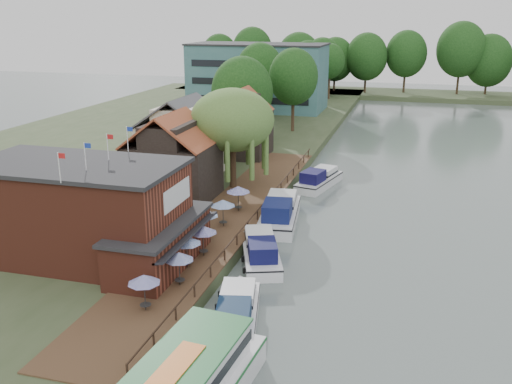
% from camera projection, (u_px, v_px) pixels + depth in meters
% --- Properties ---
extents(ground, '(260.00, 260.00, 0.00)m').
position_uv_depth(ground, '(292.00, 288.00, 40.19)').
color(ground, slate).
rests_on(ground, ground).
extents(land_bank, '(50.00, 140.00, 1.00)m').
position_uv_depth(land_bank, '(136.00, 148.00, 79.97)').
color(land_bank, '#384728').
rests_on(land_bank, ground).
extents(quay_deck, '(6.00, 50.00, 0.10)m').
position_uv_depth(quay_deck, '(229.00, 217.00, 51.14)').
color(quay_deck, '#47301E').
rests_on(quay_deck, land_bank).
extents(quay_rail, '(0.20, 49.00, 1.00)m').
position_uv_depth(quay_rail, '(259.00, 214.00, 50.76)').
color(quay_rail, black).
rests_on(quay_rail, land_bank).
extents(pub, '(20.00, 11.00, 7.30)m').
position_uv_depth(pub, '(102.00, 213.00, 41.52)').
color(pub, maroon).
rests_on(pub, land_bank).
extents(hotel_block, '(25.40, 12.40, 12.30)m').
position_uv_depth(hotel_block, '(258.00, 76.00, 108.04)').
color(hotel_block, '#38666B').
rests_on(hotel_block, land_bank).
extents(cottage_a, '(8.60, 7.60, 8.50)m').
position_uv_depth(cottage_a, '(173.00, 157.00, 55.37)').
color(cottage_a, black).
rests_on(cottage_a, land_bank).
extents(cottage_b, '(9.60, 8.60, 8.50)m').
position_uv_depth(cottage_b, '(184.00, 135.00, 65.33)').
color(cottage_b, beige).
rests_on(cottage_b, land_bank).
extents(cottage_c, '(7.60, 7.60, 8.50)m').
position_uv_depth(cottage_c, '(240.00, 123.00, 72.56)').
color(cottage_c, black).
rests_on(cottage_c, land_bank).
extents(willow, '(8.60, 8.60, 10.43)m').
position_uv_depth(willow, '(232.00, 139.00, 58.51)').
color(willow, '#476B2D').
rests_on(willow, land_bank).
extents(umbrella_0, '(2.02, 2.02, 2.38)m').
position_uv_depth(umbrella_0, '(145.00, 293.00, 34.69)').
color(umbrella_0, navy).
rests_on(umbrella_0, quay_deck).
extents(umbrella_1, '(2.02, 2.02, 2.38)m').
position_uv_depth(umbrella_1, '(179.00, 269.00, 37.94)').
color(umbrella_1, navy).
rests_on(umbrella_1, quay_deck).
extents(umbrella_2, '(2.12, 2.12, 2.38)m').
position_uv_depth(umbrella_2, '(187.00, 252.00, 40.61)').
color(umbrella_2, navy).
rests_on(umbrella_2, quay_deck).
extents(umbrella_3, '(2.11, 2.11, 2.38)m').
position_uv_depth(umbrella_3, '(203.00, 241.00, 42.62)').
color(umbrella_3, navy).
rests_on(umbrella_3, quay_deck).
extents(umbrella_4, '(2.15, 2.15, 2.38)m').
position_uv_depth(umbrella_4, '(205.00, 223.00, 46.11)').
color(umbrella_4, '#1C4B9A').
rests_on(umbrella_4, quay_deck).
extents(umbrella_5, '(2.13, 2.13, 2.38)m').
position_uv_depth(umbrella_5, '(223.00, 213.00, 48.55)').
color(umbrella_5, '#1C4A9A').
rests_on(umbrella_5, quay_deck).
extents(umbrella_6, '(2.22, 2.22, 2.38)m').
position_uv_depth(umbrella_6, '(238.00, 199.00, 52.31)').
color(umbrella_6, navy).
rests_on(umbrella_6, quay_deck).
extents(cruiser_0, '(4.86, 9.55, 2.18)m').
position_uv_depth(cruiser_0, '(236.00, 309.00, 35.23)').
color(cruiser_0, white).
rests_on(cruiser_0, ground).
extents(cruiser_1, '(6.07, 9.91, 2.27)m').
position_uv_depth(cruiser_1, '(261.00, 247.00, 44.38)').
color(cruiser_1, white).
rests_on(cruiser_1, ground).
extents(cruiser_2, '(4.85, 11.20, 2.67)m').
position_uv_depth(cruiser_2, '(280.00, 209.00, 52.42)').
color(cruiser_2, silver).
rests_on(cruiser_2, ground).
extents(cruiser_3, '(5.03, 9.70, 2.22)m').
position_uv_depth(cruiser_3, '(319.00, 177.00, 63.53)').
color(cruiser_3, silver).
rests_on(cruiser_3, ground).
extents(bank_tree_0, '(8.90, 8.90, 11.88)m').
position_uv_depth(bank_tree_0, '(242.00, 98.00, 81.98)').
color(bank_tree_0, '#143811').
rests_on(bank_tree_0, land_bank).
extents(bank_tree_1, '(7.51, 7.51, 12.69)m').
position_uv_depth(bank_tree_1, '(293.00, 90.00, 87.18)').
color(bank_tree_1, '#143811').
rests_on(bank_tree_1, land_bank).
extents(bank_tree_2, '(8.06, 8.06, 12.97)m').
position_uv_depth(bank_tree_2, '(260.00, 81.00, 97.75)').
color(bank_tree_2, '#143811').
rests_on(bank_tree_2, land_bank).
extents(bank_tree_3, '(6.19, 6.19, 12.68)m').
position_uv_depth(bank_tree_3, '(307.00, 73.00, 111.56)').
color(bank_tree_3, '#143811').
rests_on(bank_tree_3, land_bank).
extents(bank_tree_4, '(6.40, 6.40, 11.64)m').
position_uv_depth(bank_tree_4, '(329.00, 71.00, 121.05)').
color(bank_tree_4, '#143811').
rests_on(bank_tree_4, land_bank).
extents(bank_tree_5, '(8.50, 8.50, 12.66)m').
position_uv_depth(bank_tree_5, '(322.00, 67.00, 126.02)').
color(bank_tree_5, '#143811').
rests_on(bank_tree_5, land_bank).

